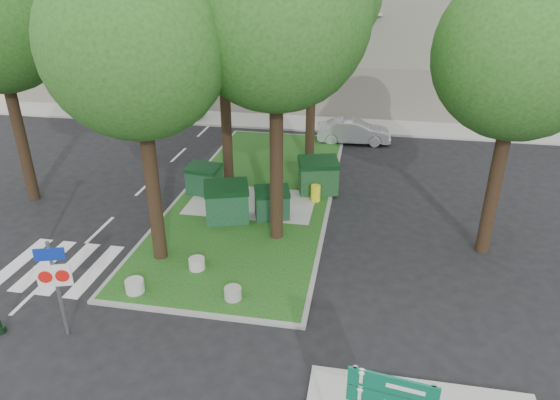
% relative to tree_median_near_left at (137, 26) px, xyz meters
% --- Properties ---
extents(ground, '(120.00, 120.00, 0.00)m').
position_rel_tree_median_near_left_xyz_m(ground, '(1.41, -2.56, -7.32)').
color(ground, black).
rests_on(ground, ground).
extents(median_island, '(6.00, 16.00, 0.12)m').
position_rel_tree_median_near_left_xyz_m(median_island, '(1.91, 5.44, -7.26)').
color(median_island, '#174112').
rests_on(median_island, ground).
extents(median_kerb, '(6.30, 16.30, 0.10)m').
position_rel_tree_median_near_left_xyz_m(median_kerb, '(1.91, 5.44, -7.27)').
color(median_kerb, gray).
rests_on(median_kerb, ground).
extents(building_sidewalk, '(42.00, 3.00, 0.12)m').
position_rel_tree_median_near_left_xyz_m(building_sidewalk, '(1.41, 15.94, -7.26)').
color(building_sidewalk, '#999993').
rests_on(building_sidewalk, ground).
extents(zebra_crossing, '(5.00, 3.00, 0.01)m').
position_rel_tree_median_near_left_xyz_m(zebra_crossing, '(-2.34, -1.06, -7.31)').
color(zebra_crossing, silver).
rests_on(zebra_crossing, ground).
extents(tree_median_near_left, '(5.20, 5.20, 10.53)m').
position_rel_tree_median_near_left_xyz_m(tree_median_near_left, '(0.00, 0.00, 0.00)').
color(tree_median_near_left, black).
rests_on(tree_median_near_left, ground).
extents(tree_median_mid, '(4.80, 4.80, 9.99)m').
position_rel_tree_median_near_left_xyz_m(tree_median_mid, '(0.50, 6.50, -0.34)').
color(tree_median_mid, black).
rests_on(tree_median_mid, ground).
extents(tree_street_right, '(5.00, 5.00, 10.06)m').
position_rel_tree_median_near_left_xyz_m(tree_street_right, '(10.50, 2.50, -0.33)').
color(tree_street_right, black).
rests_on(tree_street_right, ground).
extents(dumpster_a, '(1.48, 1.14, 1.26)m').
position_rel_tree_median_near_left_xyz_m(dumpster_a, '(-0.23, 5.00, -6.59)').
color(dumpster_a, '#0E341B').
rests_on(dumpster_a, median_island).
extents(dumpster_b, '(1.88, 1.57, 1.49)m').
position_rel_tree_median_near_left_xyz_m(dumpster_b, '(1.37, 2.83, -6.48)').
color(dumpster_b, '#113C21').
rests_on(dumpster_b, median_island).
extents(dumpster_c, '(1.50, 1.24, 1.20)m').
position_rel_tree_median_near_left_xyz_m(dumpster_c, '(2.97, 3.36, -6.62)').
color(dumpster_c, '#0F331D').
rests_on(dumpster_c, median_island).
extents(dumpster_d, '(1.85, 1.52, 1.50)m').
position_rel_tree_median_near_left_xyz_m(dumpster_d, '(4.41, 5.97, -6.48)').
color(dumpster_d, '#123C1A').
rests_on(dumpster_d, median_island).
extents(bollard_left, '(0.54, 0.54, 0.39)m').
position_rel_tree_median_near_left_xyz_m(bollard_left, '(-0.06, -2.04, -7.00)').
color(bollard_left, '#A9A9A4').
rests_on(bollard_left, median_island).
extents(bollard_right, '(0.50, 0.50, 0.35)m').
position_rel_tree_median_near_left_xyz_m(bollard_right, '(2.84, -1.84, -7.02)').
color(bollard_right, gray).
rests_on(bollard_right, median_island).
extents(bollard_mid, '(0.51, 0.51, 0.36)m').
position_rel_tree_median_near_left_xyz_m(bollard_mid, '(1.32, -0.54, -7.02)').
color(bollard_mid, '#A7A7A2').
rests_on(bollard_mid, median_island).
extents(litter_bin, '(0.38, 0.38, 0.67)m').
position_rel_tree_median_near_left_xyz_m(litter_bin, '(4.41, 5.06, -6.86)').
color(litter_bin, yellow).
rests_on(litter_bin, median_island).
extents(traffic_sign_pole, '(0.81, 0.30, 2.80)m').
position_rel_tree_median_near_left_xyz_m(traffic_sign_pole, '(-1.09, -3.95, -5.52)').
color(traffic_sign_pole, slate).
rests_on(traffic_sign_pole, ground).
extents(car_white, '(3.72, 1.80, 1.22)m').
position_rel_tree_median_near_left_xyz_m(car_white, '(-5.59, 15.48, -6.71)').
color(car_white, white).
rests_on(car_white, ground).
extents(car_silver, '(3.99, 1.68, 1.28)m').
position_rel_tree_median_near_left_xyz_m(car_silver, '(5.55, 12.94, -6.68)').
color(car_silver, '#ACAEB4').
rests_on(car_silver, ground).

